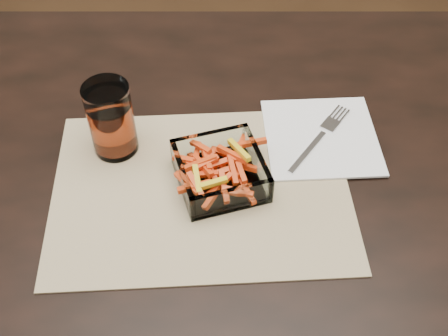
{
  "coord_description": "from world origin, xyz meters",
  "views": [
    {
      "loc": [
        -0.08,
        -0.56,
        1.42
      ],
      "look_at": [
        -0.08,
        -0.01,
        0.78
      ],
      "focal_mm": 45.0,
      "sensor_mm": 36.0,
      "label": 1
    }
  ],
  "objects": [
    {
      "name": "napkin",
      "position": [
        0.08,
        0.08,
        0.76
      ],
      "size": [
        0.19,
        0.19,
        0.0
      ],
      "primitive_type": "cube",
      "rotation": [
        0.0,
        0.0,
        0.06
      ],
      "color": "white",
      "rests_on": "placemat"
    },
    {
      "name": "tumbler",
      "position": [
        -0.25,
        0.06,
        0.81
      ],
      "size": [
        0.07,
        0.07,
        0.12
      ],
      "color": "white",
      "rests_on": "placemat"
    },
    {
      "name": "placemat",
      "position": [
        -0.11,
        -0.03,
        0.75
      ],
      "size": [
        0.47,
        0.35,
        0.0
      ],
      "primitive_type": "cube",
      "rotation": [
        0.0,
        0.0,
        0.06
      ],
      "color": "tan",
      "rests_on": "dining_table"
    },
    {
      "name": "glass_bowl",
      "position": [
        -0.09,
        -0.01,
        0.77
      ],
      "size": [
        0.16,
        0.16,
        0.05
      ],
      "rotation": [
        0.0,
        0.0,
        0.29
      ],
      "color": "white",
      "rests_on": "placemat"
    },
    {
      "name": "fork",
      "position": [
        0.08,
        0.08,
        0.76
      ],
      "size": [
        0.12,
        0.16,
        0.0
      ],
      "rotation": [
        0.0,
        0.0,
        -0.62
      ],
      "color": "silver",
      "rests_on": "napkin"
    },
    {
      "name": "dining_table",
      "position": [
        0.0,
        0.0,
        0.66
      ],
      "size": [
        1.6,
        0.9,
        0.75
      ],
      "color": "black",
      "rests_on": "ground"
    }
  ]
}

